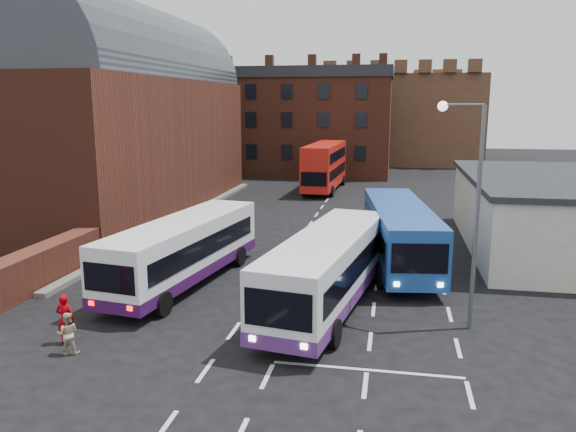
% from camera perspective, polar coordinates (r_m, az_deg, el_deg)
% --- Properties ---
extents(ground, '(180.00, 180.00, 0.00)m').
position_cam_1_polar(ground, '(21.97, -4.95, -10.76)').
color(ground, black).
extents(railway_station, '(12.00, 28.00, 16.00)m').
position_cam_1_polar(railway_station, '(45.73, -17.03, 10.12)').
color(railway_station, '#602B1E').
rests_on(railway_station, ground).
extents(forecourt_wall, '(1.20, 10.00, 1.80)m').
position_cam_1_polar(forecourt_wall, '(27.73, -24.62, -5.08)').
color(forecourt_wall, '#602B1E').
rests_on(forecourt_wall, ground).
extents(cream_building, '(10.40, 16.40, 4.25)m').
position_cam_1_polar(cream_building, '(35.39, 25.94, 0.29)').
color(cream_building, beige).
rests_on(cream_building, ground).
extents(brick_terrace, '(22.00, 10.00, 11.00)m').
position_cam_1_polar(brick_terrace, '(66.64, 0.70, 9.02)').
color(brick_terrace, brown).
rests_on(brick_terrace, ground).
extents(castle_keep, '(22.00, 22.00, 12.00)m').
position_cam_1_polar(castle_keep, '(85.60, 11.15, 9.68)').
color(castle_keep, brown).
rests_on(castle_keep, ground).
extents(bus_white_outbound, '(4.08, 11.29, 3.01)m').
position_cam_1_polar(bus_white_outbound, '(26.35, -10.56, -3.06)').
color(bus_white_outbound, white).
rests_on(bus_white_outbound, ground).
extents(bus_white_inbound, '(4.35, 11.57, 3.08)m').
position_cam_1_polar(bus_white_inbound, '(22.86, 4.07, -5.01)').
color(bus_white_inbound, white).
rests_on(bus_white_inbound, ground).
extents(bus_blue, '(4.19, 11.87, 3.17)m').
position_cam_1_polar(bus_blue, '(29.30, 11.25, -1.43)').
color(bus_blue, '#1C4A9A').
rests_on(bus_blue, ground).
extents(bus_red_double, '(3.20, 11.31, 4.48)m').
position_cam_1_polar(bus_red_double, '(53.84, 3.74, 5.10)').
color(bus_red_double, red).
rests_on(bus_red_double, ground).
extents(street_lamp, '(1.62, 0.74, 8.35)m').
position_cam_1_polar(street_lamp, '(21.17, 18.00, 2.05)').
color(street_lamp, slate).
rests_on(street_lamp, ground).
extents(pedestrian_red, '(0.68, 0.46, 1.81)m').
position_cam_1_polar(pedestrian_red, '(21.28, -21.69, -9.70)').
color(pedestrian_red, '#9E0008').
rests_on(pedestrian_red, ground).
extents(pedestrian_beige, '(0.85, 0.76, 1.46)m').
position_cam_1_polar(pedestrian_beige, '(20.47, -21.48, -11.04)').
color(pedestrian_beige, tan).
rests_on(pedestrian_beige, ground).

